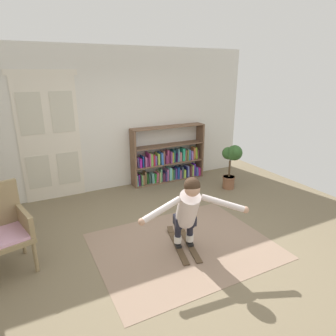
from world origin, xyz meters
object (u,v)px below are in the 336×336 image
Objects in this scene: person_skier at (188,208)px; bookshelf at (168,161)px; wicker_chair at (1,227)px; skis_pair at (183,243)px; potted_plant at (232,159)px.

bookshelf is at bearing 68.04° from person_skier.
wicker_chair is (-3.31, -1.88, 0.12)m from bookshelf.
bookshelf is at bearing 29.65° from wicker_chair.
person_skier reaches higher than skis_pair.
person_skier is at bearing -19.50° from wicker_chair.
bookshelf reaches higher than wicker_chair.
potted_plant is (4.29, 0.85, 0.07)m from wicker_chair.
potted_plant is at bearing -46.44° from bookshelf.
wicker_chair is at bearing 160.50° from person_skier.
wicker_chair is 2.37m from person_skier.
potted_plant is 2.55m from skis_pair.
wicker_chair is at bearing -168.78° from potted_plant.
person_skier is (-2.06, -1.64, 0.03)m from potted_plant.
bookshelf is 1.81× the size of potted_plant.
wicker_chair is 0.78× the size of person_skier.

